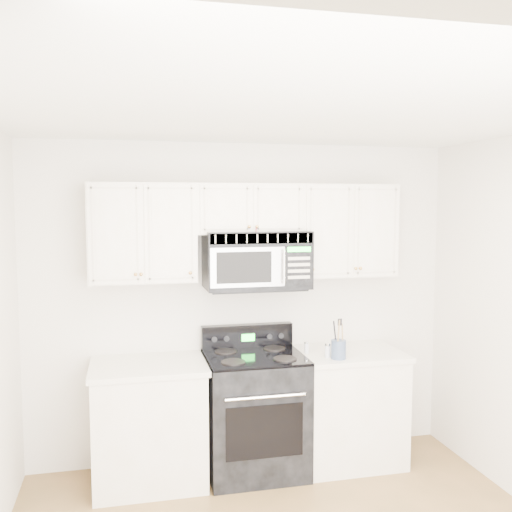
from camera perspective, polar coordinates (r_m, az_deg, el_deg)
name	(u,v)px	position (r m, az deg, el deg)	size (l,w,h in m)	color
room	(311,358)	(3.08, 5.54, -10.11)	(3.51, 3.51, 2.61)	brown
base_cabinet_left	(149,427)	(4.58, -10.63, -16.46)	(0.86, 0.65, 0.92)	white
base_cabinet_right	(347,410)	(4.90, 9.09, -14.95)	(0.86, 0.65, 0.92)	white
range	(255,411)	(4.65, -0.14, -15.25)	(0.76, 0.69, 1.12)	black
upper_cabinets	(248,227)	(4.51, -0.82, 2.96)	(2.44, 0.37, 0.75)	white
microwave	(256,259)	(4.50, 0.04, -0.34)	(0.82, 0.46, 0.45)	black
utensil_crock	(339,349)	(4.50, 8.25, -9.18)	(0.12, 0.12, 0.31)	#404F6C
shaker_salt	(307,347)	(4.63, 5.08, -9.08)	(0.04, 0.04, 0.10)	#B2B3BD
shaker_pepper	(328,350)	(4.53, 7.17, -9.32)	(0.05, 0.05, 0.11)	#B2B3BD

